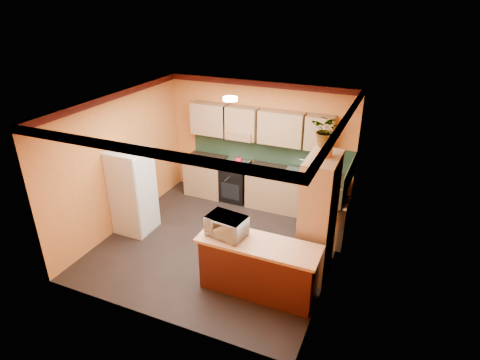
% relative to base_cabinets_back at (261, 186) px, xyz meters
% --- Properties ---
extents(room_shell, '(4.24, 4.24, 2.72)m').
position_rel_base_cabinets_back_xyz_m(room_shell, '(-0.16, -1.52, 1.65)').
color(room_shell, black).
rests_on(room_shell, ground).
extents(base_cabinets_back, '(3.65, 0.60, 0.88)m').
position_rel_base_cabinets_back_xyz_m(base_cabinets_back, '(0.00, 0.00, 0.00)').
color(base_cabinets_back, '#A97A59').
rests_on(base_cabinets_back, ground).
extents(countertop_back, '(3.65, 0.62, 0.04)m').
position_rel_base_cabinets_back_xyz_m(countertop_back, '(0.00, -0.00, 0.46)').
color(countertop_back, black).
rests_on(countertop_back, base_cabinets_back).
extents(stove, '(0.58, 0.58, 0.91)m').
position_rel_base_cabinets_back_xyz_m(stove, '(-0.62, -0.00, 0.02)').
color(stove, black).
rests_on(stove, ground).
extents(kettle, '(0.23, 0.23, 0.18)m').
position_rel_base_cabinets_back_xyz_m(kettle, '(-0.52, -0.05, 0.56)').
color(kettle, red).
rests_on(kettle, stove).
extents(sink, '(0.48, 0.40, 0.03)m').
position_rel_base_cabinets_back_xyz_m(sink, '(0.78, 0.00, 0.50)').
color(sink, silver).
rests_on(sink, countertop_back).
extents(base_cabinets_right, '(0.60, 0.80, 0.88)m').
position_rel_base_cabinets_back_xyz_m(base_cabinets_right, '(1.61, -0.87, 0.00)').
color(base_cabinets_right, '#A97A59').
rests_on(base_cabinets_right, ground).
extents(countertop_right, '(0.62, 0.80, 0.04)m').
position_rel_base_cabinets_back_xyz_m(countertop_right, '(1.61, -0.87, 0.46)').
color(countertop_right, black).
rests_on(countertop_right, base_cabinets_right).
extents(fridge, '(0.68, 0.66, 1.70)m').
position_rel_base_cabinets_back_xyz_m(fridge, '(-1.94, -1.97, 0.41)').
color(fridge, silver).
rests_on(fridge, ground).
extents(pantry, '(0.48, 0.90, 2.10)m').
position_rel_base_cabinets_back_xyz_m(pantry, '(1.66, -1.85, 0.61)').
color(pantry, '#A97A59').
rests_on(pantry, ground).
extents(fern_pot, '(0.22, 0.22, 0.16)m').
position_rel_base_cabinets_back_xyz_m(fern_pot, '(1.66, -1.80, 1.74)').
color(fern_pot, '#955024').
rests_on(fern_pot, pantry).
extents(fern, '(0.53, 0.49, 0.49)m').
position_rel_base_cabinets_back_xyz_m(fern, '(1.66, -1.80, 2.07)').
color(fern, '#A97A59').
rests_on(fern, fern_pot).
extents(breakfast_bar, '(1.80, 0.55, 0.88)m').
position_rel_base_cabinets_back_xyz_m(breakfast_bar, '(0.98, -2.76, 0.00)').
color(breakfast_bar, '#511A13').
rests_on(breakfast_bar, ground).
extents(bar_top, '(1.90, 0.65, 0.05)m').
position_rel_base_cabinets_back_xyz_m(bar_top, '(0.98, -2.76, 0.47)').
color(bar_top, tan).
rests_on(bar_top, breakfast_bar).
extents(microwave, '(0.64, 0.48, 0.33)m').
position_rel_base_cabinets_back_xyz_m(microwave, '(0.44, -2.76, 0.65)').
color(microwave, silver).
rests_on(microwave, bar_top).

